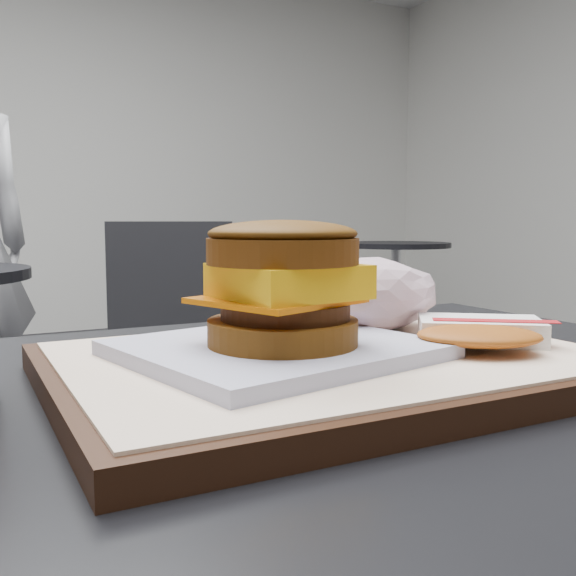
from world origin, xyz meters
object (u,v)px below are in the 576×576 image
Objects in this scene: serving_tray at (330,365)px; crumpled_wrapper at (361,294)px; hash_brown at (480,333)px; breakfast_sandwich at (281,300)px; neighbor_chair at (134,339)px.

crumpled_wrapper reaches higher than serving_tray.
serving_tray is at bearing 161.21° from hash_brown.
hash_brown is (0.11, -0.04, 0.02)m from serving_tray.
serving_tray is at bearing -136.72° from crumpled_wrapper.
hash_brown is (0.15, -0.03, -0.03)m from breakfast_sandwich.
serving_tray is 2.76× the size of crumpled_wrapper.
hash_brown is at bearing -95.40° from neighbor_chair.
breakfast_sandwich reaches higher than crumpled_wrapper.
serving_tray is at bearing 5.60° from breakfast_sandwich.
crumpled_wrapper is (0.07, 0.07, 0.04)m from serving_tray.
neighbor_chair reaches higher than crumpled_wrapper.
serving_tray is 0.06m from breakfast_sandwich.
crumpled_wrapper reaches higher than hash_brown.
serving_tray is 0.11m from hash_brown.
breakfast_sandwich is 0.25× the size of neighbor_chair.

